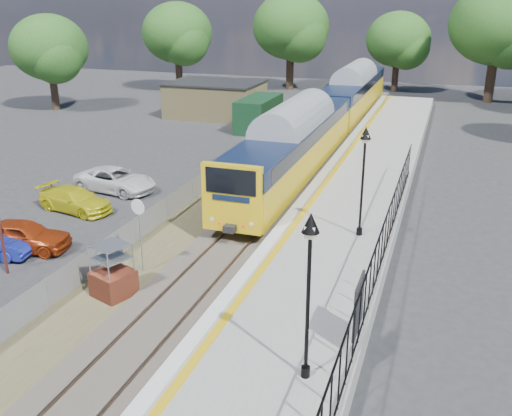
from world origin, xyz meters
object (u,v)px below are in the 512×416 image
at_px(brick_plinth, 112,271).
at_px(car_red, 23,236).
at_px(victorian_lamp_south, 309,259).
at_px(train, 331,111).
at_px(speed_sign, 139,222).
at_px(car_white, 116,180).
at_px(car_yellow, 75,200).
at_px(victorian_lamp_north, 364,156).

xyz_separation_m(brick_plinth, car_red, (-5.86, 2.26, -0.31)).
height_order(victorian_lamp_south, train, victorian_lamp_south).
distance_m(speed_sign, car_red, 6.06).
distance_m(victorian_lamp_south, car_red, 15.47).
height_order(brick_plinth, car_white, brick_plinth).
relative_size(victorian_lamp_south, car_red, 1.14).
xyz_separation_m(speed_sign, car_white, (-6.46, 8.50, -1.48)).
xyz_separation_m(car_red, car_yellow, (-0.81, 4.84, -0.08)).
bearing_deg(speed_sign, car_red, -173.58).
xyz_separation_m(victorian_lamp_north, car_yellow, (-14.50, 0.62, -3.70)).
bearing_deg(car_red, brick_plinth, -121.74).
distance_m(car_red, car_yellow, 4.91).
relative_size(speed_sign, car_red, 0.77).
xyz_separation_m(victorian_lamp_south, brick_plinth, (-8.02, 3.52, -3.30)).
bearing_deg(victorian_lamp_north, car_white, 164.14).
bearing_deg(victorian_lamp_south, victorian_lamp_north, 91.15).
bearing_deg(car_yellow, brick_plinth, -125.69).
xyz_separation_m(victorian_lamp_south, speed_sign, (-8.00, 5.55, -2.16)).
distance_m(train, car_red, 25.07).
bearing_deg(train, speed_sign, -96.00).
distance_m(car_yellow, car_white, 3.44).
bearing_deg(speed_sign, brick_plinth, -81.92).
bearing_deg(car_yellow, victorian_lamp_south, -114.79).
xyz_separation_m(car_yellow, car_white, (0.24, 3.43, 0.05)).
relative_size(speed_sign, car_white, 0.65).
bearing_deg(speed_sign, car_white, 135.88).
distance_m(brick_plinth, car_yellow, 9.75).
height_order(speed_sign, car_white, speed_sign).
relative_size(victorian_lamp_north, brick_plinth, 2.22).
relative_size(train, car_white, 8.65).
bearing_deg(brick_plinth, car_white, 121.44).
xyz_separation_m(brick_plinth, car_yellow, (-6.68, 7.10, -0.39)).
bearing_deg(victorian_lamp_north, brick_plinth, -140.36).
bearing_deg(train, car_yellow, -116.14).
bearing_deg(car_red, car_white, -6.67).
xyz_separation_m(victorian_lamp_north, speed_sign, (-7.80, -4.45, -2.16)).
xyz_separation_m(brick_plinth, speed_sign, (0.02, 2.03, 1.14)).
bearing_deg(train, victorian_lamp_north, -74.69).
distance_m(brick_plinth, car_red, 6.29).
bearing_deg(victorian_lamp_south, car_white, 135.82).
xyz_separation_m(train, car_white, (-8.96, -15.30, -1.69)).
xyz_separation_m(brick_plinth, car_white, (-6.44, 10.53, -0.34)).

